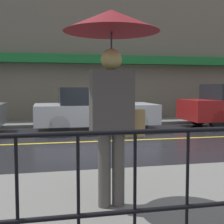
{
  "coord_description": "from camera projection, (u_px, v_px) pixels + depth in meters",
  "views": [
    {
      "loc": [
        -1.61,
        -8.18,
        1.46
      ],
      "look_at": [
        -0.34,
        -2.25,
        0.97
      ],
      "focal_mm": 50.0,
      "sensor_mm": 36.0,
      "label": 1
    }
  ],
  "objects": [
    {
      "name": "ground_plane",
      "position": [
        107.0,
        141.0,
        8.42
      ],
      "size": [
        80.0,
        80.0,
        0.0
      ],
      "primitive_type": "plane",
      "color": "black"
    },
    {
      "name": "sidewalk_near",
      "position": [
        184.0,
        204.0,
        3.75
      ],
      "size": [
        28.0,
        3.14,
        0.11
      ],
      "color": "slate",
      "rests_on": "ground_plane"
    },
    {
      "name": "sidewalk_far",
      "position": [
        87.0,
        122.0,
        12.41
      ],
      "size": [
        28.0,
        1.77,
        0.11
      ],
      "color": "slate",
      "rests_on": "ground_plane"
    },
    {
      "name": "lane_marking",
      "position": [
        107.0,
        141.0,
        8.42
      ],
      "size": [
        25.2,
        0.12,
        0.01
      ],
      "color": "gold",
      "rests_on": "ground_plane"
    },
    {
      "name": "building_storefront",
      "position": [
        83.0,
        55.0,
        13.17
      ],
      "size": [
        28.0,
        0.85,
        5.67
      ],
      "color": "#706656",
      "rests_on": "ground_plane"
    },
    {
      "name": "pedestrian",
      "position": [
        112.0,
        54.0,
        3.4
      ],
      "size": [
        1.05,
        1.05,
        2.18
      ],
      "color": "#4C4742",
      "rests_on": "sidewalk_near"
    },
    {
      "name": "car_silver",
      "position": [
        94.0,
        109.0,
        10.26
      ],
      "size": [
        3.9,
        1.95,
        1.45
      ],
      "color": "#B2B5BA",
      "rests_on": "ground_plane"
    }
  ]
}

